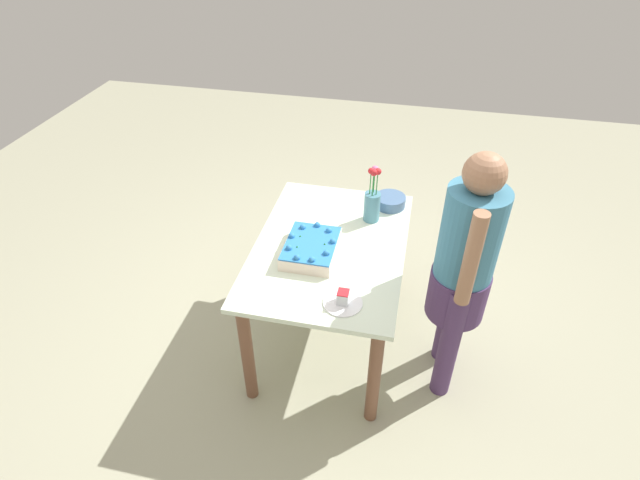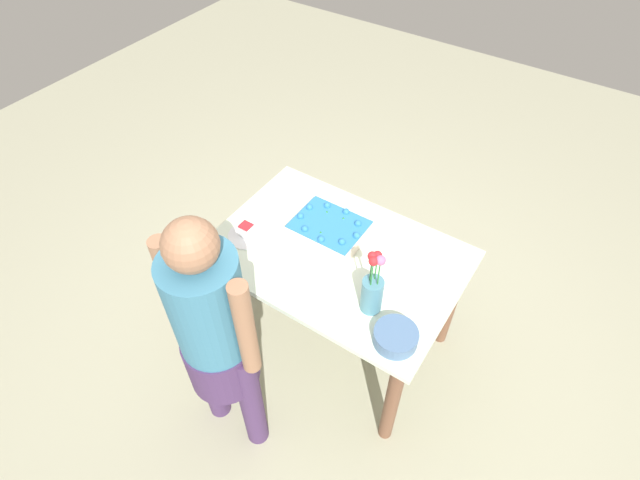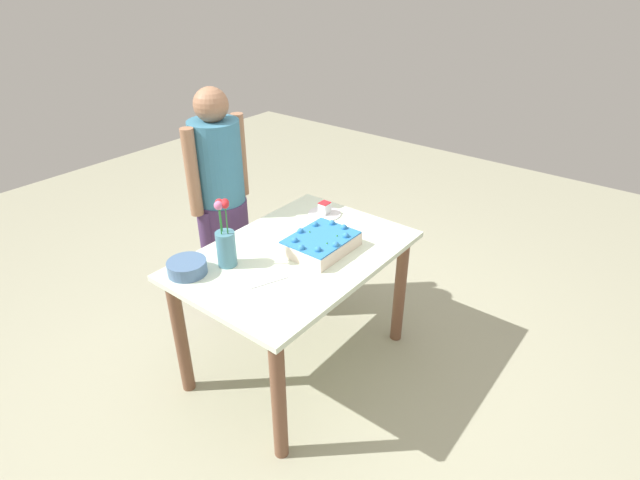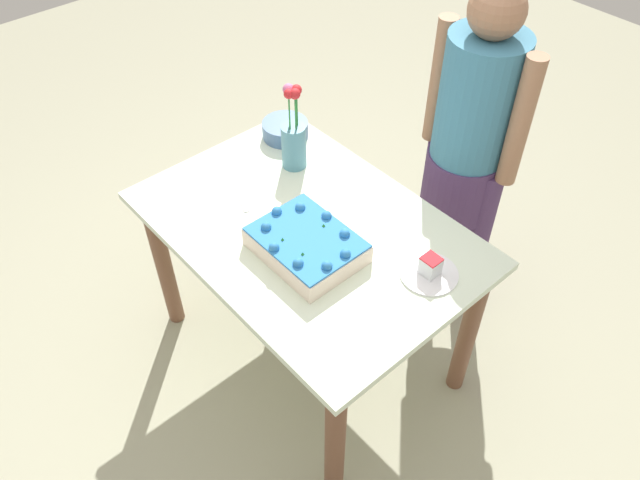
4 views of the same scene
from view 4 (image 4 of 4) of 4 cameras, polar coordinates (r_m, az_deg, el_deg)
ground_plane at (r=2.83m, az=-0.96°, el=-9.85°), size 8.00×8.00×0.00m
dining_table at (r=2.34m, az=-1.14°, el=-1.06°), size 1.23×0.85×0.76m
sheet_cake at (r=2.12m, az=-1.25°, el=-0.40°), size 0.36×0.28×0.10m
serving_plate_with_slice at (r=2.10m, az=9.98°, el=-2.74°), size 0.20×0.20×0.08m
cake_knife at (r=2.39m, az=-7.28°, el=4.12°), size 0.20×0.10×0.00m
flower_vase at (r=2.44m, az=-2.43°, el=9.21°), size 0.10×0.10×0.36m
fruit_bowl at (r=2.66m, az=-3.20°, el=10.06°), size 0.19×0.19×0.07m
person_standing at (r=2.54m, az=13.52°, el=8.69°), size 0.45×0.31×1.49m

